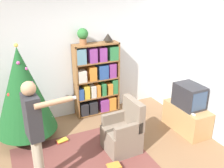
# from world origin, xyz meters

# --- Properties ---
(wall_back) EXTENTS (8.00, 0.10, 2.60)m
(wall_back) POSITION_xyz_m (0.00, 2.09, 1.30)
(wall_back) COLOR silver
(wall_back) RESTS_ON ground_plane
(wall_right) EXTENTS (0.10, 8.00, 2.60)m
(wall_right) POSITION_xyz_m (2.15, 0.00, 1.30)
(wall_right) COLOR silver
(wall_right) RESTS_ON ground_plane
(area_rug) EXTENTS (2.15, 1.90, 0.01)m
(area_rug) POSITION_xyz_m (-0.33, 0.28, 0.00)
(area_rug) COLOR brown
(area_rug) RESTS_ON ground_plane
(bookshelf) EXTENTS (0.98, 0.30, 1.59)m
(bookshelf) POSITION_xyz_m (0.54, 1.85, 0.79)
(bookshelf) COLOR brown
(bookshelf) RESTS_ON ground_plane
(tv_stand) EXTENTS (0.46, 0.95, 0.51)m
(tv_stand) POSITION_xyz_m (1.85, 0.44, 0.26)
(tv_stand) COLOR tan
(tv_stand) RESTS_ON ground_plane
(television) EXTENTS (0.41, 0.55, 0.45)m
(television) POSITION_xyz_m (1.85, 0.44, 0.73)
(television) COLOR #28282D
(television) RESTS_ON tv_stand
(game_remote) EXTENTS (0.04, 0.12, 0.02)m
(game_remote) POSITION_xyz_m (1.71, 0.15, 0.52)
(game_remote) COLOR white
(game_remote) RESTS_ON tv_stand
(christmas_tree) EXTENTS (1.09, 1.09, 1.83)m
(christmas_tree) POSITION_xyz_m (-1.04, 1.44, 0.99)
(christmas_tree) COLOR #4C3323
(christmas_tree) RESTS_ON ground_plane
(armchair) EXTENTS (0.58, 0.57, 0.92)m
(armchair) POSITION_xyz_m (0.43, 0.40, 0.32)
(armchair) COLOR #7A6B5B
(armchair) RESTS_ON ground_plane
(standing_person) EXTENTS (0.66, 0.47, 1.61)m
(standing_person) POSITION_xyz_m (-1.04, 0.15, 0.96)
(standing_person) COLOR #9E937F
(standing_person) RESTS_ON ground_plane
(potted_plant) EXTENTS (0.22, 0.22, 0.33)m
(potted_plant) POSITION_xyz_m (0.25, 1.87, 1.78)
(potted_plant) COLOR #935B38
(potted_plant) RESTS_ON bookshelf
(table_lamp) EXTENTS (0.20, 0.20, 0.18)m
(table_lamp) POSITION_xyz_m (0.80, 1.87, 1.69)
(table_lamp) COLOR #473828
(table_lamp) RESTS_ON bookshelf
(book_pile_near_tree) EXTENTS (0.22, 0.16, 0.05)m
(book_pile_near_tree) POSITION_xyz_m (-0.51, 1.07, 0.02)
(book_pile_near_tree) COLOR #B22D28
(book_pile_near_tree) RESTS_ON ground_plane
(book_pile_by_chair) EXTENTS (0.22, 0.17, 0.09)m
(book_pile_by_chair) POSITION_xyz_m (0.04, -0.02, 0.05)
(book_pile_by_chair) COLOR #843889
(book_pile_by_chair) RESTS_ON ground_plane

